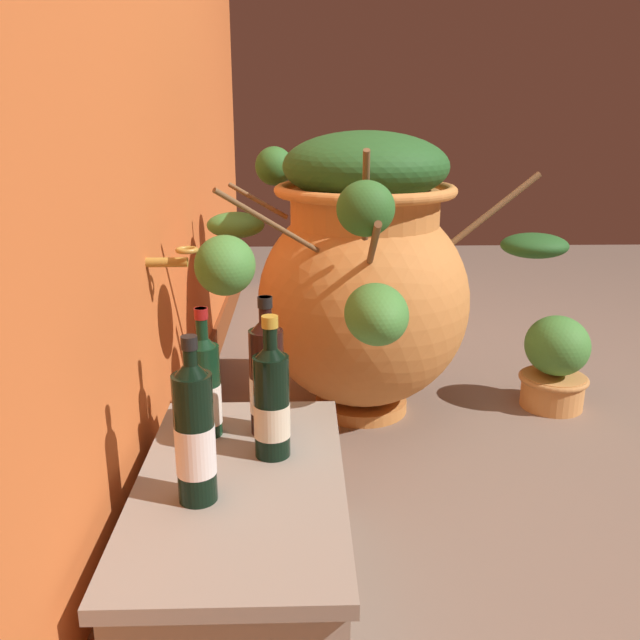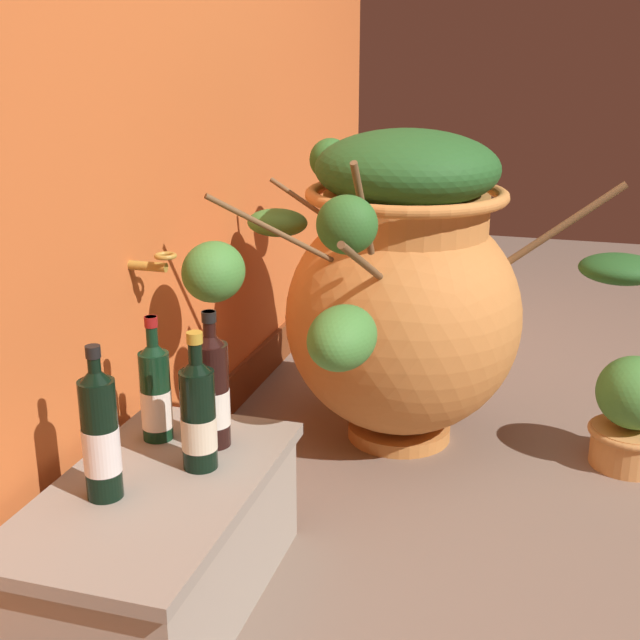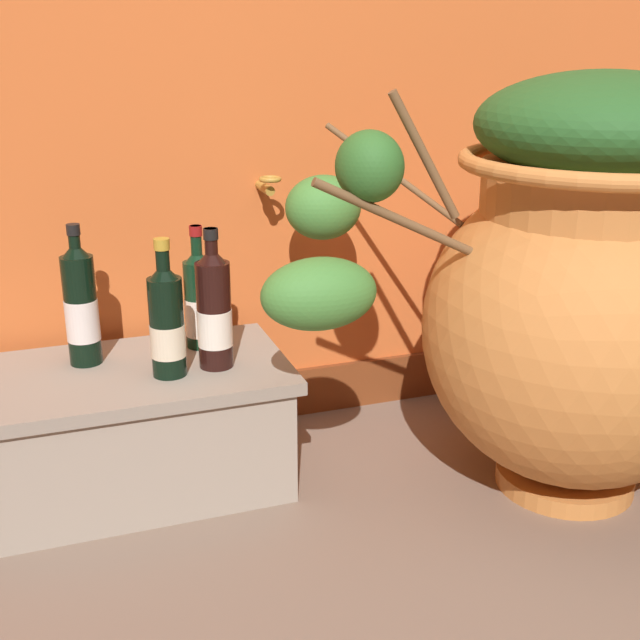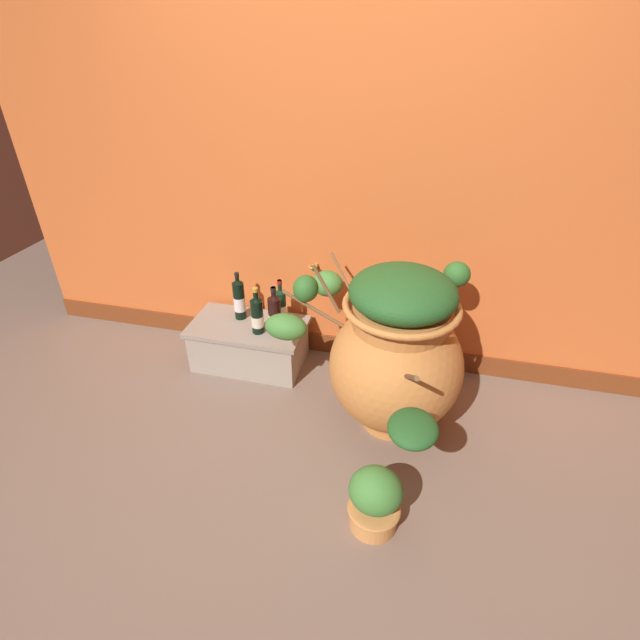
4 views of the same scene
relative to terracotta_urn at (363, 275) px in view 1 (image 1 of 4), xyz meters
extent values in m
plane|color=#7A6656|center=(-0.41, -0.52, -0.49)|extent=(7.00, 7.00, 0.00)
cube|color=brown|center=(-0.41, 0.58, -0.42)|extent=(4.40, 0.02, 0.14)
cylinder|color=#B28433|center=(-0.57, 0.53, 0.17)|extent=(0.02, 0.10, 0.02)
torus|color=#B28433|center=(-0.57, 0.48, 0.20)|extent=(0.06, 0.06, 0.01)
cylinder|color=#CC7F3D|center=(0.01, 0.00, -0.47)|extent=(0.32, 0.32, 0.04)
ellipsoid|color=#CC7F3D|center=(0.01, 0.00, -0.09)|extent=(0.71, 0.71, 0.71)
cylinder|color=#CC7F3D|center=(0.01, 0.00, 0.22)|extent=(0.49, 0.49, 0.12)
torus|color=#CC7F3D|center=(0.01, 0.00, 0.28)|extent=(0.59, 0.59, 0.04)
cylinder|color=brown|center=(-0.38, 0.03, 0.30)|extent=(0.16, 0.03, 0.26)
ellipsoid|color=#2D6628|center=(-0.49, 0.04, 0.29)|extent=(0.13, 0.15, 0.14)
cylinder|color=brown|center=(0.09, 0.35, 0.24)|extent=(0.04, 0.20, 0.13)
ellipsoid|color=#428438|center=(0.11, 0.43, 0.15)|extent=(0.15, 0.20, 0.09)
cylinder|color=brown|center=(0.10, -0.45, 0.20)|extent=(0.07, 0.34, 0.27)
ellipsoid|color=#235623|center=(0.14, -0.62, 0.07)|extent=(0.21, 0.24, 0.09)
cylinder|color=brown|center=(-0.44, 0.02, 0.18)|extent=(0.37, 0.04, 0.19)
ellipsoid|color=#428438|center=(-0.61, 0.02, 0.05)|extent=(0.24, 0.16, 0.15)
cylinder|color=brown|center=(0.23, 0.25, 0.33)|extent=(0.10, 0.15, 0.10)
ellipsoid|color=#2D6628|center=(0.27, 0.30, 0.34)|extent=(0.14, 0.14, 0.14)
cylinder|color=brown|center=(-0.33, 0.29, 0.23)|extent=(0.24, 0.28, 0.22)
ellipsoid|color=#428438|center=(-0.46, 0.41, 0.14)|extent=(0.19, 0.16, 0.16)
ellipsoid|color=#235623|center=(0.01, 0.00, 0.36)|extent=(0.53, 0.53, 0.22)
cube|color=#9E9384|center=(-0.97, 0.33, -0.34)|extent=(0.71, 0.40, 0.30)
cube|color=gray|center=(-0.97, 0.33, -0.21)|extent=(0.75, 0.42, 0.03)
cylinder|color=black|center=(-0.76, 0.29, -0.07)|extent=(0.08, 0.08, 0.25)
cone|color=black|center=(-0.76, 0.29, 0.07)|extent=(0.08, 0.08, 0.04)
cylinder|color=black|center=(-0.76, 0.29, 0.10)|extent=(0.03, 0.03, 0.08)
cylinder|color=black|center=(-0.76, 0.29, 0.12)|extent=(0.03, 0.03, 0.02)
cylinder|color=white|center=(-0.76, 0.29, -0.10)|extent=(0.08, 0.08, 0.09)
cylinder|color=black|center=(-0.87, 0.27, -0.08)|extent=(0.08, 0.08, 0.23)
cone|color=black|center=(-0.87, 0.27, 0.05)|extent=(0.08, 0.08, 0.04)
cylinder|color=black|center=(-0.87, 0.27, 0.08)|extent=(0.03, 0.03, 0.09)
cylinder|color=#B7932D|center=(-0.87, 0.27, 0.11)|extent=(0.03, 0.03, 0.02)
cylinder|color=beige|center=(-0.87, 0.27, -0.11)|extent=(0.08, 0.08, 0.07)
cylinder|color=black|center=(-0.77, 0.43, -0.08)|extent=(0.07, 0.07, 0.21)
cone|color=black|center=(-0.77, 0.43, 0.04)|extent=(0.07, 0.07, 0.04)
cylinder|color=black|center=(-0.77, 0.43, 0.07)|extent=(0.03, 0.03, 0.09)
cylinder|color=maroon|center=(-0.77, 0.43, 0.10)|extent=(0.03, 0.03, 0.02)
cylinder|color=white|center=(-0.77, 0.43, -0.11)|extent=(0.07, 0.07, 0.09)
cylinder|color=black|center=(-1.05, 0.41, -0.06)|extent=(0.07, 0.07, 0.26)
cone|color=black|center=(-1.05, 0.41, 0.08)|extent=(0.07, 0.07, 0.04)
cylinder|color=black|center=(-1.05, 0.41, 0.10)|extent=(0.03, 0.03, 0.07)
cylinder|color=black|center=(-1.05, 0.41, 0.13)|extent=(0.03, 0.03, 0.02)
cylinder|color=silver|center=(-1.05, 0.41, -0.08)|extent=(0.08, 0.08, 0.10)
cylinder|color=#D68E4C|center=(0.01, -0.69, -0.43)|extent=(0.22, 0.22, 0.12)
torus|color=#C58346|center=(0.01, -0.69, -0.38)|extent=(0.24, 0.24, 0.02)
ellipsoid|color=#428438|center=(0.01, -0.69, -0.26)|extent=(0.24, 0.22, 0.21)
camera|label=1|loc=(-2.18, 0.21, 0.52)|focal=37.62mm
camera|label=2|loc=(-2.39, -0.45, 0.69)|focal=47.24mm
camera|label=3|loc=(-1.11, -1.42, 0.52)|focal=45.15mm
camera|label=4|loc=(0.10, -2.06, 1.47)|focal=26.58mm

